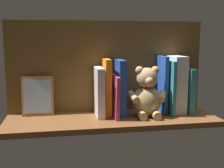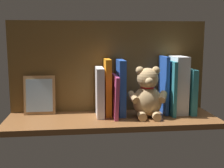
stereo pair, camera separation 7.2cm
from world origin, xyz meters
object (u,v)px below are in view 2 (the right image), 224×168
at_px(teddy_bear, 147,95).
at_px(dictionary_thick_white, 178,85).
at_px(book_0, 189,91).
at_px(picture_frame_leaning, 40,95).

bearing_deg(teddy_bear, dictionary_thick_white, -155.48).
bearing_deg(dictionary_thick_white, book_0, 173.21).
bearing_deg(picture_frame_leaning, teddy_bear, 167.78).
height_order(dictionary_thick_white, picture_frame_leaning, dictionary_thick_white).
xyz_separation_m(dictionary_thick_white, teddy_bear, (0.15, 0.05, -0.03)).
bearing_deg(picture_frame_leaning, dictionary_thick_white, 175.83).
distance_m(teddy_bear, picture_frame_leaning, 0.46).
xyz_separation_m(teddy_bear, picture_frame_leaning, (0.45, -0.10, -0.01)).
relative_size(book_0, teddy_bear, 0.92).
distance_m(book_0, teddy_bear, 0.20).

